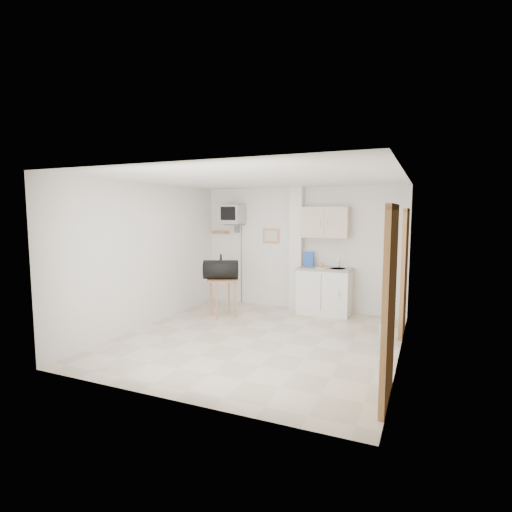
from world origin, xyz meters
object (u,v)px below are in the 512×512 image
at_px(crt_television, 233,215).
at_px(water_bottle, 383,334).
at_px(round_table, 223,285).
at_px(duffel_bag, 221,269).

xyz_separation_m(crt_television, water_bottle, (3.29, -1.50, -1.77)).
bearing_deg(water_bottle, crt_television, 155.51).
height_order(round_table, water_bottle, round_table).
xyz_separation_m(round_table, duffel_bag, (-0.04, -0.00, 0.29)).
relative_size(duffel_bag, water_bottle, 2.04).
height_order(duffel_bag, water_bottle, duffel_bag).
distance_m(duffel_bag, water_bottle, 3.16).
bearing_deg(round_table, duffel_bag, -176.22).
bearing_deg(crt_television, water_bottle, -24.49).
bearing_deg(duffel_bag, round_table, -19.87).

